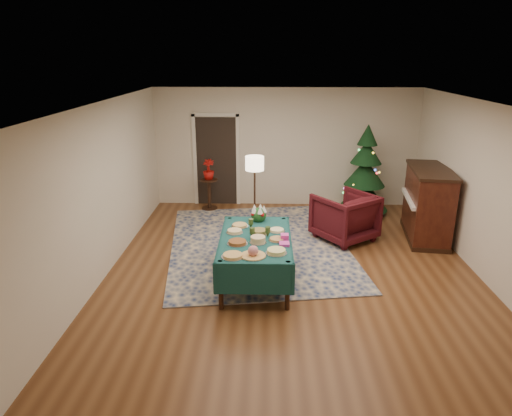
{
  "coord_description": "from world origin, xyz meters",
  "views": [
    {
      "loc": [
        -0.4,
        -6.86,
        3.39
      ],
      "look_at": [
        -0.6,
        0.41,
        0.93
      ],
      "focal_mm": 32.0,
      "sensor_mm": 36.0,
      "label": 1
    }
  ],
  "objects_px": {
    "buffet_table": "(255,246)",
    "potted_plant": "(209,174)",
    "side_table": "(209,195)",
    "floor_lamp": "(255,168)",
    "gift_box": "(285,237)",
    "armchair": "(345,215)",
    "christmas_tree": "(365,174)",
    "piano": "(427,204)"
  },
  "relations": [
    {
      "from": "buffet_table",
      "to": "gift_box",
      "type": "bearing_deg",
      "value": -13.77
    },
    {
      "from": "armchair",
      "to": "christmas_tree",
      "type": "distance_m",
      "value": 1.75
    },
    {
      "from": "side_table",
      "to": "potted_plant",
      "type": "distance_m",
      "value": 0.49
    },
    {
      "from": "armchair",
      "to": "piano",
      "type": "bearing_deg",
      "value": 149.49
    },
    {
      "from": "floor_lamp",
      "to": "side_table",
      "type": "bearing_deg",
      "value": 131.08
    },
    {
      "from": "potted_plant",
      "to": "buffet_table",
      "type": "bearing_deg",
      "value": -71.61
    },
    {
      "from": "buffet_table",
      "to": "gift_box",
      "type": "distance_m",
      "value": 0.49
    },
    {
      "from": "floor_lamp",
      "to": "side_table",
      "type": "distance_m",
      "value": 1.88
    },
    {
      "from": "armchair",
      "to": "piano",
      "type": "distance_m",
      "value": 1.6
    },
    {
      "from": "buffet_table",
      "to": "potted_plant",
      "type": "relative_size",
      "value": 4.16
    },
    {
      "from": "buffet_table",
      "to": "gift_box",
      "type": "relative_size",
      "value": 16.13
    },
    {
      "from": "floor_lamp",
      "to": "potted_plant",
      "type": "distance_m",
      "value": 1.69
    },
    {
      "from": "buffet_table",
      "to": "christmas_tree",
      "type": "bearing_deg",
      "value": 55.11
    },
    {
      "from": "buffet_table",
      "to": "christmas_tree",
      "type": "xyz_separation_m",
      "value": [
        2.31,
        3.31,
        0.3
      ]
    },
    {
      "from": "armchair",
      "to": "potted_plant",
      "type": "relative_size",
      "value": 2.21
    },
    {
      "from": "gift_box",
      "to": "floor_lamp",
      "type": "bearing_deg",
      "value": 102.53
    },
    {
      "from": "christmas_tree",
      "to": "piano",
      "type": "distance_m",
      "value": 1.71
    },
    {
      "from": "potted_plant",
      "to": "piano",
      "type": "relative_size",
      "value": 0.27
    },
    {
      "from": "buffet_table",
      "to": "side_table",
      "type": "distance_m",
      "value": 3.66
    },
    {
      "from": "piano",
      "to": "potted_plant",
      "type": "bearing_deg",
      "value": 160.23
    },
    {
      "from": "floor_lamp",
      "to": "side_table",
      "type": "height_order",
      "value": "floor_lamp"
    },
    {
      "from": "armchair",
      "to": "piano",
      "type": "xyz_separation_m",
      "value": [
        1.58,
        0.16,
        0.17
      ]
    },
    {
      "from": "gift_box",
      "to": "piano",
      "type": "xyz_separation_m",
      "value": [
        2.79,
        2.0,
        -0.11
      ]
    },
    {
      "from": "armchair",
      "to": "floor_lamp",
      "type": "xyz_separation_m",
      "value": [
        -1.72,
        0.5,
        0.78
      ]
    },
    {
      "from": "buffet_table",
      "to": "side_table",
      "type": "xyz_separation_m",
      "value": [
        -1.15,
        3.47,
        -0.24
      ]
    },
    {
      "from": "potted_plant",
      "to": "piano",
      "type": "height_order",
      "value": "piano"
    },
    {
      "from": "buffet_table",
      "to": "armchair",
      "type": "height_order",
      "value": "armchair"
    },
    {
      "from": "christmas_tree",
      "to": "armchair",
      "type": "bearing_deg",
      "value": -112.84
    },
    {
      "from": "side_table",
      "to": "gift_box",
      "type": "bearing_deg",
      "value": -65.97
    },
    {
      "from": "buffet_table",
      "to": "potted_plant",
      "type": "height_order",
      "value": "potted_plant"
    },
    {
      "from": "potted_plant",
      "to": "christmas_tree",
      "type": "bearing_deg",
      "value": -2.63
    },
    {
      "from": "gift_box",
      "to": "potted_plant",
      "type": "relative_size",
      "value": 0.26
    },
    {
      "from": "potted_plant",
      "to": "floor_lamp",
      "type": "bearing_deg",
      "value": -48.92
    },
    {
      "from": "potted_plant",
      "to": "piano",
      "type": "xyz_separation_m",
      "value": [
        4.38,
        -1.58,
        -0.17
      ]
    },
    {
      "from": "armchair",
      "to": "floor_lamp",
      "type": "bearing_deg",
      "value": -52.27
    },
    {
      "from": "armchair",
      "to": "floor_lamp",
      "type": "height_order",
      "value": "floor_lamp"
    },
    {
      "from": "gift_box",
      "to": "side_table",
      "type": "bearing_deg",
      "value": 114.03
    },
    {
      "from": "floor_lamp",
      "to": "potted_plant",
      "type": "height_order",
      "value": "floor_lamp"
    },
    {
      "from": "potted_plant",
      "to": "christmas_tree",
      "type": "distance_m",
      "value": 3.46
    },
    {
      "from": "floor_lamp",
      "to": "christmas_tree",
      "type": "distance_m",
      "value": 2.65
    },
    {
      "from": "side_table",
      "to": "piano",
      "type": "distance_m",
      "value": 4.67
    },
    {
      "from": "buffet_table",
      "to": "gift_box",
      "type": "height_order",
      "value": "gift_box"
    }
  ]
}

